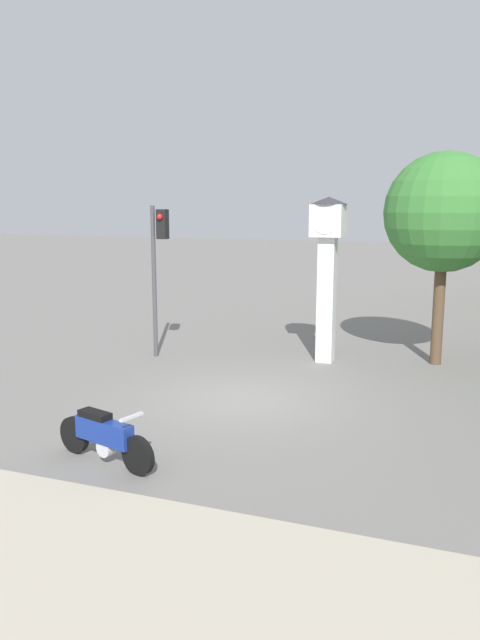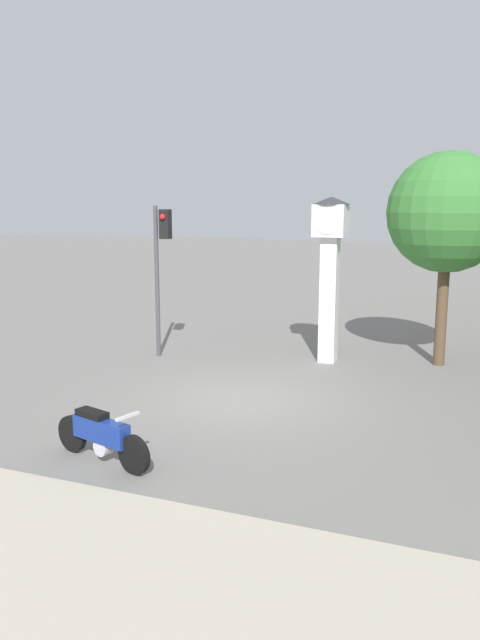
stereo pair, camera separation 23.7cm
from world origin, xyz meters
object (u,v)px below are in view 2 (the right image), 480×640
object	(u,v)px
motorcycle	(101,436)
clock_tower	(330,254)
traffic_light	(161,254)
street_tree	(448,213)

from	to	relation	value
motorcycle	clock_tower	size ratio (longest dim) A/B	0.48
traffic_light	street_tree	bearing A→B (deg)	14.50
motorcycle	traffic_light	bearing A→B (deg)	126.10
traffic_light	street_tree	xyz separation A→B (m)	(7.36, 1.90, 1.13)
clock_tower	street_tree	xyz separation A→B (m)	(2.87, 0.78, 1.09)
street_tree	traffic_light	bearing A→B (deg)	-165.50
motorcycle	street_tree	xyz separation A→B (m)	(4.77, 8.82, 3.57)
clock_tower	street_tree	size ratio (longest dim) A/B	0.79
motorcycle	traffic_light	world-z (taller)	traffic_light
clock_tower	traffic_light	xyz separation A→B (m)	(-4.49, -1.13, -0.04)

